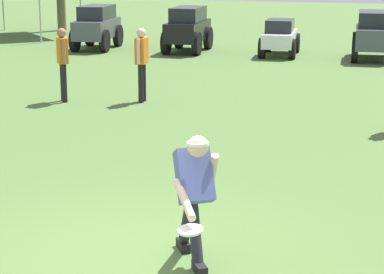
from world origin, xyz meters
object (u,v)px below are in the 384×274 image
(parked_car_slot_b, at_px, (188,28))
(parked_car_slot_c, at_px, (280,37))
(teammate_midfield, at_px, (63,58))
(parked_car_slot_a, at_px, (97,26))
(teammate_near_sideline, at_px, (142,58))
(frisbee_in_flight, at_px, (190,230))
(parked_car_slot_d, at_px, (373,34))
(frisbee_thrower, at_px, (194,192))

(parked_car_slot_b, relative_size, parked_car_slot_c, 1.06)
(teammate_midfield, xyz_separation_m, parked_car_slot_b, (0.27, 8.44, -0.20))
(parked_car_slot_a, relative_size, parked_car_slot_b, 1.02)
(teammate_near_sideline, distance_m, parked_car_slot_a, 9.00)
(teammate_near_sideline, bearing_deg, parked_car_slot_a, 119.16)
(teammate_midfield, bearing_deg, frisbee_in_flight, -57.37)
(teammate_midfield, bearing_deg, parked_car_slot_d, 54.25)
(teammate_near_sideline, height_order, parked_car_slot_c, teammate_near_sideline)
(parked_car_slot_b, height_order, parked_car_slot_c, parked_car_slot_b)
(frisbee_thrower, distance_m, parked_car_slot_b, 16.58)
(teammate_midfield, height_order, parked_car_slot_a, teammate_midfield)
(parked_car_slot_a, bearing_deg, parked_car_slot_c, 1.15)
(frisbee_thrower, bearing_deg, parked_car_slot_c, 96.48)
(frisbee_thrower, height_order, teammate_midfield, teammate_midfield)
(teammate_near_sideline, height_order, parked_car_slot_d, teammate_near_sideline)
(parked_car_slot_c, height_order, parked_car_slot_d, parked_car_slot_d)
(parked_car_slot_b, relative_size, parked_car_slot_d, 0.99)
(teammate_midfield, bearing_deg, frisbee_thrower, -56.06)
(parked_car_slot_d, bearing_deg, frisbee_in_flight, -92.91)
(frisbee_thrower, xyz_separation_m, frisbee_in_flight, (0.13, -0.59, -0.18))
(parked_car_slot_c, bearing_deg, parked_car_slot_b, 179.11)
(frisbee_thrower, distance_m, parked_car_slot_d, 15.77)
(frisbee_in_flight, bearing_deg, frisbee_thrower, 102.82)
(teammate_midfield, bearing_deg, parked_car_slot_a, 108.47)
(frisbee_in_flight, bearing_deg, teammate_near_sideline, 112.63)
(frisbee_in_flight, bearing_deg, teammate_midfield, 122.63)
(frisbee_in_flight, height_order, parked_car_slot_b, parked_car_slot_b)
(teammate_near_sideline, distance_m, parked_car_slot_b, 8.14)
(frisbee_in_flight, height_order, parked_car_slot_d, parked_car_slot_d)
(parked_car_slot_c, bearing_deg, frisbee_in_flight, -83.29)
(teammate_near_sideline, bearing_deg, frisbee_thrower, -66.68)
(teammate_midfield, distance_m, parked_car_slot_a, 8.73)
(parked_car_slot_b, bearing_deg, teammate_near_sideline, -80.43)
(frisbee_in_flight, bearing_deg, parked_car_slot_d, 87.09)
(frisbee_in_flight, xyz_separation_m, parked_car_slot_a, (-7.91, 16.31, 0.13))
(frisbee_in_flight, relative_size, parked_car_slot_d, 0.13)
(frisbee_thrower, relative_size, parked_car_slot_c, 0.62)
(parked_car_slot_d, bearing_deg, parked_car_slot_a, -179.87)
(teammate_midfield, xyz_separation_m, parked_car_slot_a, (-2.77, 8.28, -0.20))
(parked_car_slot_a, height_order, parked_car_slot_b, same)
(teammate_midfield, relative_size, parked_car_slot_d, 0.65)
(frisbee_thrower, distance_m, parked_car_slot_c, 15.94)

